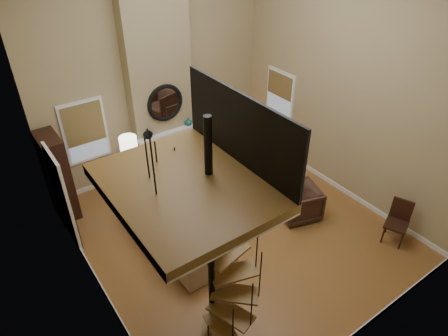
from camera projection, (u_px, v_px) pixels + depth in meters
ground at (235, 229)px, 8.81m from camera, size 6.00×6.50×0.01m
back_wall at (154, 66)px, 9.46m from camera, size 6.00×0.02×5.50m
front_wall at (391, 211)px, 5.07m from camera, size 6.00×0.02×5.50m
left_wall at (72, 171)px, 5.82m from camera, size 0.02×6.50×5.50m
right_wall at (347, 80)px, 8.71m from camera, size 0.02×6.50×5.50m
baseboard_back at (164, 161)px, 10.95m from camera, size 6.00×0.02×0.12m
baseboard_front at (352, 336)px, 6.58m from camera, size 6.00×0.02×0.12m
baseboard_left at (104, 291)px, 7.33m from camera, size 0.02×6.50×0.12m
baseboard_right at (328, 181)px, 10.21m from camera, size 0.02×6.50×0.12m
chimney_breast at (158, 68)px, 9.33m from camera, size 1.60×0.38×5.50m
hearth at (176, 174)px, 10.52m from camera, size 1.50×0.60×0.04m
firebox at (169, 152)px, 10.42m from camera, size 0.95×0.02×0.72m
mantel at (169, 133)px, 10.03m from camera, size 1.70×0.18×0.06m
mirror_frame at (165, 103)px, 9.63m from camera, size 0.94×0.10×0.94m
mirror_disc at (165, 103)px, 9.63m from camera, size 0.80×0.01×0.80m
vase_left at (148, 133)px, 9.71m from camera, size 0.24×0.24×0.25m
vase_right at (188, 121)px, 10.27m from camera, size 0.20×0.20×0.21m
window_back at (85, 131)px, 9.15m from camera, size 1.02×0.06×1.52m
window_right at (280, 98)px, 10.67m from camera, size 0.06×1.02×1.52m
entry_door at (64, 199)px, 8.01m from camera, size 0.10×1.05×2.16m
loft at (192, 180)px, 4.79m from camera, size 1.70×2.20×1.09m
spiral_stair at (212, 256)px, 5.74m from camera, size 1.47×1.47×4.06m
hutch at (58, 177)px, 8.79m from camera, size 0.43×0.92×2.05m
sofa at (174, 224)px, 8.35m from camera, size 1.17×2.88×0.84m
armchair_near at (263, 174)px, 9.95m from camera, size 0.77×0.75×0.64m
armchair_far at (302, 202)px, 9.03m from camera, size 1.07×1.05×0.79m
coffee_table at (225, 222)px, 8.56m from camera, size 1.20×0.68×0.44m
bowl at (224, 213)px, 8.48m from camera, size 0.38×0.38×0.09m
book at (242, 213)px, 8.53m from camera, size 0.24×0.30×0.03m
floor_lamp at (129, 149)px, 8.90m from camera, size 0.39×0.39×1.71m
accent_lamp at (216, 144)px, 11.34m from camera, size 0.15×0.15×0.55m
side_chair at (398, 219)px, 8.28m from camera, size 0.58×0.58×0.96m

